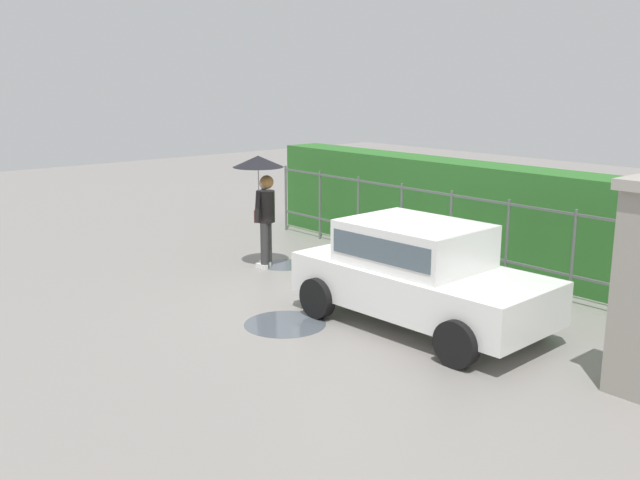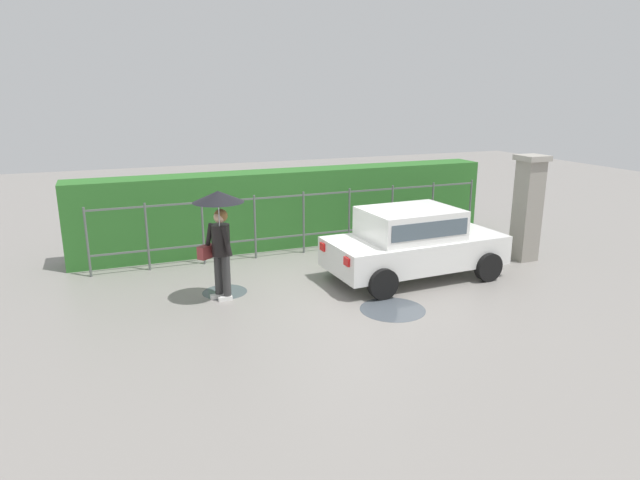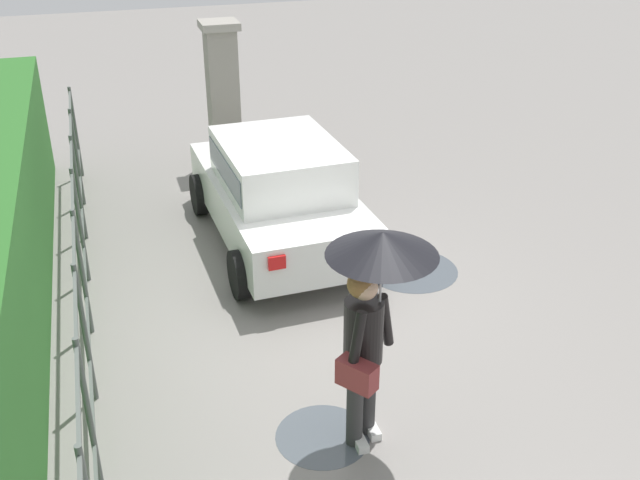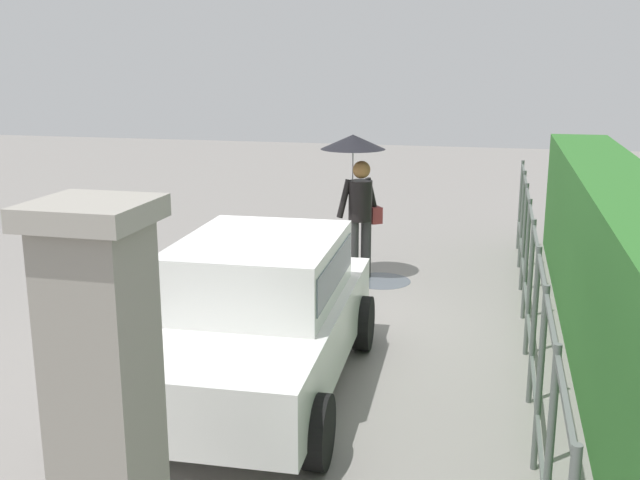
# 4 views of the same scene
# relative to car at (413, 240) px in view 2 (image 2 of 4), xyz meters

# --- Properties ---
(ground_plane) EXTENTS (40.00, 40.00, 0.00)m
(ground_plane) POSITION_rel_car_xyz_m (-1.47, 0.03, -0.80)
(ground_plane) COLOR gray
(car) EXTENTS (3.79, 1.98, 1.48)m
(car) POSITION_rel_car_xyz_m (0.00, 0.00, 0.00)
(car) COLOR white
(car) RESTS_ON ground
(pedestrian) EXTENTS (0.92, 0.92, 2.09)m
(pedestrian) POSITION_rel_car_xyz_m (-3.97, 0.19, 0.71)
(pedestrian) COLOR #333333
(pedestrian) RESTS_ON ground
(gate_pillar) EXTENTS (0.60, 0.60, 2.42)m
(gate_pillar) POSITION_rel_car_xyz_m (3.08, 0.15, 0.44)
(gate_pillar) COLOR gray
(gate_pillar) RESTS_ON ground
(fence_section) EXTENTS (9.64, 0.05, 1.50)m
(fence_section) POSITION_rel_car_xyz_m (-1.48, 2.54, 0.02)
(fence_section) COLOR #59605B
(fence_section) RESTS_ON ground
(hedge_row) EXTENTS (10.59, 0.90, 1.90)m
(hedge_row) POSITION_rel_car_xyz_m (-1.48, 3.43, 0.15)
(hedge_row) COLOR #2D6B28
(hedge_row) RESTS_ON ground
(puddle_near) EXTENTS (1.18, 1.18, 0.00)m
(puddle_near) POSITION_rel_car_xyz_m (-1.24, -1.43, -0.80)
(puddle_near) COLOR #4C545B
(puddle_near) RESTS_ON ground
(puddle_far) EXTENTS (0.87, 0.87, 0.00)m
(puddle_far) POSITION_rel_car_xyz_m (-3.85, 0.58, -0.80)
(puddle_far) COLOR #4C545B
(puddle_far) RESTS_ON ground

